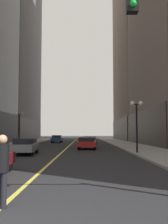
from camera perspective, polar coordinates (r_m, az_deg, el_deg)
ground_plane at (r=39.25m, az=-2.88°, el=-7.00°), size 200.00×200.00×0.00m
sidewalk_left at (r=40.51m, az=-14.69°, el=-6.68°), size 4.50×78.00×0.15m
sidewalk_right at (r=39.69m, az=9.19°, el=-6.82°), size 4.50×78.00×0.15m
lane_centre_stripe at (r=39.25m, az=-2.88°, el=-7.00°), size 0.16×70.00×0.01m
building_left_far at (r=71.09m, az=-16.51°, el=15.14°), size 14.36×26.00×50.82m
car_grey at (r=22.77m, az=-12.38°, el=-7.01°), size 2.01×4.40×1.32m
car_red at (r=29.42m, az=0.71°, el=-6.49°), size 2.06×4.27×1.32m
car_black at (r=37.62m, az=1.23°, el=-6.03°), size 1.83×4.19×1.32m
car_blue at (r=48.65m, az=-5.68°, el=-5.63°), size 1.83×4.19×1.32m
pedestrian_in_black_coat at (r=6.88m, az=-16.97°, el=-10.71°), size 0.46×0.46×1.76m
street_lamp_left_far at (r=35.75m, az=-13.54°, el=-1.93°), size 1.06×0.36×4.43m
street_lamp_right_mid at (r=22.79m, az=11.18°, el=-0.64°), size 1.06×0.36×4.43m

